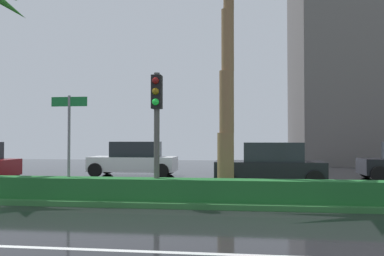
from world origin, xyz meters
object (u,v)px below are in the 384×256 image
traffic_signal_median_right (157,112)px  street_name_sign (69,132)px  car_in_traffic_second (134,159)px  car_in_traffic_third (270,165)px

traffic_signal_median_right → street_name_sign: traffic_signal_median_right is taller
street_name_sign → car_in_traffic_second: 8.57m
car_in_traffic_third → traffic_signal_median_right: bearing=56.5°
traffic_signal_median_right → street_name_sign: (-2.66, 0.10, -0.56)m
traffic_signal_median_right → street_name_sign: bearing=177.8°
traffic_signal_median_right → car_in_traffic_second: bearing=109.5°
traffic_signal_median_right → car_in_traffic_second: size_ratio=0.84×
car_in_traffic_third → street_name_sign: bearing=40.1°
street_name_sign → car_in_traffic_second: size_ratio=0.70×
street_name_sign → car_in_traffic_second: street_name_sign is taller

